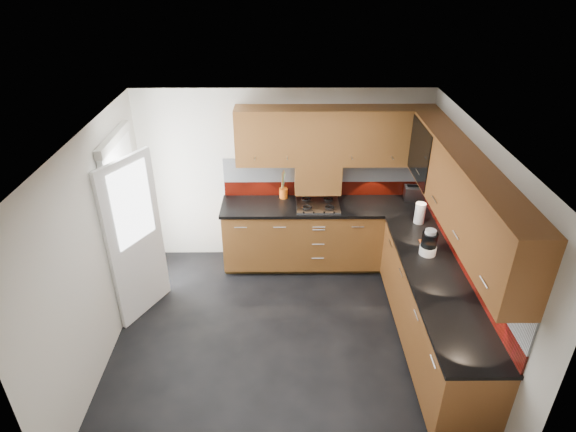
{
  "coord_description": "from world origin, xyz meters",
  "views": [
    {
      "loc": [
        0.01,
        -4.09,
        3.9
      ],
      "look_at": [
        0.05,
        0.65,
        1.25
      ],
      "focal_mm": 30.0,
      "sensor_mm": 36.0,
      "label": 1
    }
  ],
  "objects_px": {
    "utensil_pot": "(283,192)",
    "toaster": "(414,193)",
    "gas_hob": "(318,205)",
    "food_processor": "(429,243)"
  },
  "relations": [
    {
      "from": "utensil_pot",
      "to": "food_processor",
      "type": "xyz_separation_m",
      "value": [
        1.59,
        -1.38,
        0.05
      ]
    },
    {
      "from": "gas_hob",
      "to": "food_processor",
      "type": "relative_size",
      "value": 1.84
    },
    {
      "from": "gas_hob",
      "to": "food_processor",
      "type": "xyz_separation_m",
      "value": [
        1.14,
        -1.14,
        0.12
      ]
    },
    {
      "from": "utensil_pot",
      "to": "toaster",
      "type": "xyz_separation_m",
      "value": [
        1.75,
        -0.06,
        0.0
      ]
    },
    {
      "from": "toaster",
      "to": "gas_hob",
      "type": "bearing_deg",
      "value": -172.3
    },
    {
      "from": "gas_hob",
      "to": "food_processor",
      "type": "distance_m",
      "value": 1.62
    },
    {
      "from": "toaster",
      "to": "food_processor",
      "type": "distance_m",
      "value": 1.33
    },
    {
      "from": "gas_hob",
      "to": "toaster",
      "type": "xyz_separation_m",
      "value": [
        1.3,
        0.18,
        0.08
      ]
    },
    {
      "from": "utensil_pot",
      "to": "toaster",
      "type": "distance_m",
      "value": 1.75
    },
    {
      "from": "utensil_pot",
      "to": "gas_hob",
      "type": "bearing_deg",
      "value": -27.76
    }
  ]
}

